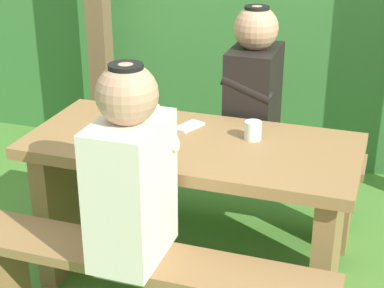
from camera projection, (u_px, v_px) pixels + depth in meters
ground_plane at (192, 279)px, 2.90m from camera, size 12.00×12.00×0.00m
hedge_backdrop at (280, 8)px, 4.10m from camera, size 6.40×0.79×1.84m
picnic_table at (192, 187)px, 2.70m from camera, size 1.40×0.64×0.70m
bench_near at (147, 286)px, 2.31m from camera, size 1.40×0.24×0.46m
bench_far at (224, 169)px, 3.22m from camera, size 1.40×0.24×0.46m
person_white_shirt at (131, 172)px, 2.14m from camera, size 0.25×0.35×0.72m
person_black_coat at (254, 86)px, 2.99m from camera, size 0.25×0.35×0.72m
drinking_glass at (253, 130)px, 2.61m from camera, size 0.07×0.07×0.08m
bottle_left at (153, 121)px, 2.59m from camera, size 0.06×0.06×0.21m
cell_phone at (189, 126)px, 2.75m from camera, size 0.12×0.16×0.01m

